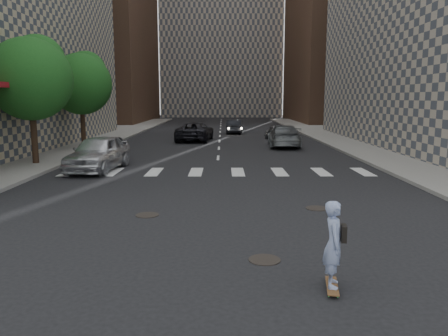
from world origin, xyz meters
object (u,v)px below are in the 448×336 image
Objects in this scene: tree_b at (32,75)px; traffic_car_e at (234,127)px; traffic_car_a at (109,149)px; traffic_car_d at (277,132)px; traffic_car_b at (284,136)px; skateboarder at (334,244)px; traffic_car_c at (195,131)px; silver_sedan at (98,153)px; tree_c at (82,81)px.

tree_b is 23.87m from traffic_car_e.
traffic_car_a is 16.43m from traffic_car_d.
traffic_car_b is 1.33× the size of traffic_car_e.
traffic_car_e is (-0.87, 36.00, -0.21)m from skateboarder.
traffic_car_c is at bearing 2.50° from traffic_car_d.
silver_sedan is 1.29× the size of traffic_car_d.
traffic_car_b reaches higher than traffic_car_d.
tree_c is at bearing 127.09° from skateboarder.
tree_b is 3.91× the size of skateboarder.
silver_sedan reaches higher than traffic_car_b.
tree_b is at bearing 162.79° from silver_sedan.
traffic_car_d is 0.95× the size of traffic_car_e.
traffic_car_b is 0.98× the size of traffic_car_c.
traffic_car_a is at bearing 72.30° from traffic_car_e.
tree_b reaches higher than traffic_car_e.
traffic_car_c is (7.44, 5.22, -3.87)m from tree_c.
traffic_car_d is at bearing 44.56° from tree_b.
skateboarder is at bearing -53.42° from silver_sedan.
traffic_car_a is at bearing 43.46° from traffic_car_d.
silver_sedan is at bearing 97.37° from traffic_car_a.
traffic_car_d is (10.62, 15.59, -0.19)m from silver_sedan.
silver_sedan is at bearing 76.29° from traffic_car_e.
traffic_car_a is 12.10m from traffic_car_c.
tree_b is 1.22× the size of traffic_car_b.
tree_b reaches higher than traffic_car_d.
skateboarder is at bearing -52.15° from tree_b.
silver_sedan reaches higher than traffic_car_e.
skateboarder is 19.01m from traffic_car_a.
silver_sedan is at bearing 130.98° from skateboarder.
traffic_car_e is at bearing 62.43° from tree_b.
traffic_car_e is at bearing -68.08° from traffic_car_d.
traffic_car_d is (2.51, 29.19, -0.22)m from skateboarder.
silver_sedan reaches higher than traffic_car_d.
tree_b is 5.47m from traffic_car_a.
skateboarder is 29.29m from traffic_car_d.
tree_b is 1.70× the size of traffic_car_d.
traffic_car_c is (3.79, 14.76, -0.08)m from silver_sedan.
tree_c is 1.22× the size of traffic_car_b.
skateboarder reaches higher than traffic_car_c.
tree_c is 3.91× the size of skateboarder.
tree_c is at bearing 90.00° from tree_b.
traffic_car_a is at bearing 36.25° from traffic_car_b.
traffic_car_c is at bearing 69.89° from traffic_car_e.
traffic_car_d is (14.27, 14.05, -3.99)m from tree_b.
traffic_car_a is (3.25, -6.14, -3.98)m from tree_c.
skateboarder reaches higher than traffic_car_b.
silver_sedan is at bearing -22.95° from tree_b.
tree_c is (0.00, 8.00, 0.00)m from tree_b.
tree_b is 1.00× the size of tree_c.
skateboarder is 0.31× the size of traffic_car_b.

